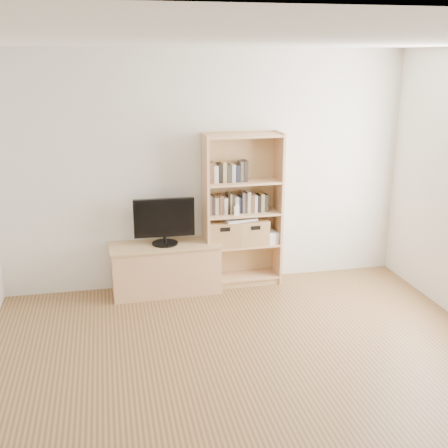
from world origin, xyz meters
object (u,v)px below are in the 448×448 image
object	(u,v)px
laptop	(239,219)
tv_stand	(166,269)
basket_right	(252,231)
bookshelf	(243,211)
baby_monitor	(237,211)
television	(164,222)
basket_left	(223,233)

from	to	relation	value
laptop	tv_stand	bearing A→B (deg)	171.38
tv_stand	basket_right	world-z (taller)	basket_right
bookshelf	baby_monitor	world-z (taller)	bookshelf
television	tv_stand	bearing A→B (deg)	0.00
television	baby_monitor	bearing A→B (deg)	-1.14
tv_stand	television	size ratio (longest dim) A/B	1.78
television	basket_left	size ratio (longest dim) A/B	1.87
laptop	basket_right	bearing A→B (deg)	-4.19
basket_right	television	bearing A→B (deg)	-179.95
television	baby_monitor	world-z (taller)	television
basket_right	laptop	world-z (taller)	laptop
baby_monitor	basket_left	world-z (taller)	baby_monitor
basket_right	bookshelf	bearing A→B (deg)	175.20
tv_stand	baby_monitor	size ratio (longest dim) A/B	11.10
basket_left	laptop	world-z (taller)	laptop
baby_monitor	tv_stand	bearing A→B (deg)	177.99
tv_stand	television	bearing A→B (deg)	0.00
tv_stand	laptop	bearing A→B (deg)	0.92
laptop	television	bearing A→B (deg)	171.38
bookshelf	television	distance (m)	0.89
baby_monitor	basket_left	size ratio (longest dim) A/B	0.30
tv_stand	laptop	size ratio (longest dim) A/B	3.27
tv_stand	bookshelf	world-z (taller)	bookshelf
tv_stand	bookshelf	distance (m)	1.07
bookshelf	laptop	world-z (taller)	bookshelf
baby_monitor	basket_right	bearing A→B (deg)	26.13
television	laptop	xyz separation A→B (m)	(0.83, 0.04, -0.03)
baby_monitor	basket_left	xyz separation A→B (m)	(-0.14, 0.09, -0.27)
television	basket_right	size ratio (longest dim) A/B	1.92
baby_monitor	basket_left	distance (m)	0.32
bookshelf	television	bearing A→B (deg)	-177.17
bookshelf	basket_right	xyz separation A→B (m)	(0.11, -0.00, -0.24)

